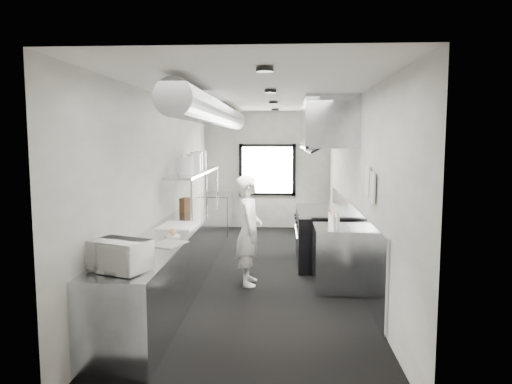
# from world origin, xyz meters

# --- Properties ---
(floor) EXTENTS (3.00, 8.00, 0.01)m
(floor) POSITION_xyz_m (0.00, 0.00, 0.00)
(floor) COLOR black
(floor) RESTS_ON ground
(ceiling) EXTENTS (3.00, 8.00, 0.01)m
(ceiling) POSITION_xyz_m (0.00, 0.00, 2.80)
(ceiling) COLOR silver
(ceiling) RESTS_ON wall_back
(wall_back) EXTENTS (3.00, 0.02, 2.80)m
(wall_back) POSITION_xyz_m (0.00, 4.00, 1.40)
(wall_back) COLOR beige
(wall_back) RESTS_ON floor
(wall_front) EXTENTS (3.00, 0.02, 2.80)m
(wall_front) POSITION_xyz_m (0.00, -4.00, 1.40)
(wall_front) COLOR beige
(wall_front) RESTS_ON floor
(wall_left) EXTENTS (0.02, 8.00, 2.80)m
(wall_left) POSITION_xyz_m (-1.50, 0.00, 1.40)
(wall_left) COLOR beige
(wall_left) RESTS_ON floor
(wall_right) EXTENTS (0.02, 8.00, 2.80)m
(wall_right) POSITION_xyz_m (1.50, 0.00, 1.40)
(wall_right) COLOR beige
(wall_right) RESTS_ON floor
(wall_cladding) EXTENTS (0.03, 5.50, 1.10)m
(wall_cladding) POSITION_xyz_m (1.48, 0.30, 0.55)
(wall_cladding) COLOR #959CA2
(wall_cladding) RESTS_ON wall_right
(hvac_duct) EXTENTS (0.40, 6.40, 0.40)m
(hvac_duct) POSITION_xyz_m (-0.70, 0.40, 2.55)
(hvac_duct) COLOR gray
(hvac_duct) RESTS_ON ceiling
(service_window) EXTENTS (1.36, 0.05, 1.25)m
(service_window) POSITION_xyz_m (0.00, 3.96, 1.40)
(service_window) COLOR white
(service_window) RESTS_ON wall_back
(exhaust_hood) EXTENTS (0.81, 2.20, 0.88)m
(exhaust_hood) POSITION_xyz_m (1.10, 0.70, 2.39)
(exhaust_hood) COLOR #959CA2
(exhaust_hood) RESTS_ON ceiling
(prep_counter) EXTENTS (0.70, 6.00, 0.90)m
(prep_counter) POSITION_xyz_m (-1.15, -0.50, 0.45)
(prep_counter) COLOR #959CA2
(prep_counter) RESTS_ON floor
(pass_shelf) EXTENTS (0.45, 3.00, 0.68)m
(pass_shelf) POSITION_xyz_m (-1.19, 1.00, 1.54)
(pass_shelf) COLOR #959CA2
(pass_shelf) RESTS_ON prep_counter
(range) EXTENTS (0.88, 1.60, 0.94)m
(range) POSITION_xyz_m (1.04, 0.70, 0.47)
(range) COLOR black
(range) RESTS_ON floor
(bottle_station) EXTENTS (0.65, 0.80, 0.90)m
(bottle_station) POSITION_xyz_m (1.15, -0.70, 0.45)
(bottle_station) COLOR #959CA2
(bottle_station) RESTS_ON floor
(far_work_table) EXTENTS (0.70, 1.20, 0.90)m
(far_work_table) POSITION_xyz_m (-1.15, 3.20, 0.45)
(far_work_table) COLOR #959CA2
(far_work_table) RESTS_ON floor
(notice_sheet_a) EXTENTS (0.02, 0.28, 0.38)m
(notice_sheet_a) POSITION_xyz_m (1.47, -1.20, 1.60)
(notice_sheet_a) COLOR silver
(notice_sheet_a) RESTS_ON wall_right
(notice_sheet_b) EXTENTS (0.02, 0.28, 0.38)m
(notice_sheet_b) POSITION_xyz_m (1.47, -1.55, 1.55)
(notice_sheet_b) COLOR silver
(notice_sheet_b) RESTS_ON wall_right
(line_cook) EXTENTS (0.42, 0.61, 1.61)m
(line_cook) POSITION_xyz_m (-0.12, -0.56, 0.81)
(line_cook) COLOR white
(line_cook) RESTS_ON floor
(microwave) EXTENTS (0.60, 0.53, 0.30)m
(microwave) POSITION_xyz_m (-1.16, -3.10, 1.05)
(microwave) COLOR white
(microwave) RESTS_ON prep_counter
(deli_tub_a) EXTENTS (0.15, 0.15, 0.10)m
(deli_tub_a) POSITION_xyz_m (-1.29, -2.56, 0.95)
(deli_tub_a) COLOR #A4AB9D
(deli_tub_a) RESTS_ON prep_counter
(deli_tub_b) EXTENTS (0.18, 0.18, 0.11)m
(deli_tub_b) POSITION_xyz_m (-1.30, -2.25, 0.95)
(deli_tub_b) COLOR #A4AB9D
(deli_tub_b) RESTS_ON prep_counter
(newspaper) EXTENTS (0.46, 0.51, 0.01)m
(newspaper) POSITION_xyz_m (-0.98, -1.95, 0.91)
(newspaper) COLOR silver
(newspaper) RESTS_ON prep_counter
(small_plate) EXTENTS (0.19, 0.19, 0.02)m
(small_plate) POSITION_xyz_m (-1.03, -1.50, 0.91)
(small_plate) COLOR white
(small_plate) RESTS_ON prep_counter
(pastry) EXTENTS (0.09, 0.09, 0.09)m
(pastry) POSITION_xyz_m (-1.03, -1.50, 0.96)
(pastry) COLOR tan
(pastry) RESTS_ON small_plate
(cutting_board) EXTENTS (0.53, 0.68, 0.02)m
(cutting_board) POSITION_xyz_m (-1.12, -0.79, 0.91)
(cutting_board) COLOR silver
(cutting_board) RESTS_ON prep_counter
(knife_block) EXTENTS (0.16, 0.24, 0.24)m
(knife_block) POSITION_xyz_m (-1.30, 0.55, 1.02)
(knife_block) COLOR #52311C
(knife_block) RESTS_ON prep_counter
(plate_stack_a) EXTENTS (0.25, 0.25, 0.29)m
(plate_stack_a) POSITION_xyz_m (-1.20, 0.17, 1.71)
(plate_stack_a) COLOR white
(plate_stack_a) RESTS_ON pass_shelf
(plate_stack_b) EXTENTS (0.28, 0.28, 0.31)m
(plate_stack_b) POSITION_xyz_m (-1.18, 0.78, 1.73)
(plate_stack_b) COLOR white
(plate_stack_b) RESTS_ON pass_shelf
(plate_stack_c) EXTENTS (0.29, 0.29, 0.33)m
(plate_stack_c) POSITION_xyz_m (-1.21, 1.20, 1.74)
(plate_stack_c) COLOR white
(plate_stack_c) RESTS_ON pass_shelf
(plate_stack_d) EXTENTS (0.24, 0.24, 0.34)m
(plate_stack_d) POSITION_xyz_m (-1.22, 1.74, 1.74)
(plate_stack_d) COLOR white
(plate_stack_d) RESTS_ON pass_shelf
(squeeze_bottle_a) EXTENTS (0.07, 0.07, 0.19)m
(squeeze_bottle_a) POSITION_xyz_m (1.07, -0.95, 0.99)
(squeeze_bottle_a) COLOR silver
(squeeze_bottle_a) RESTS_ON bottle_station
(squeeze_bottle_b) EXTENTS (0.08, 0.08, 0.20)m
(squeeze_bottle_b) POSITION_xyz_m (1.13, -0.84, 1.00)
(squeeze_bottle_b) COLOR silver
(squeeze_bottle_b) RESTS_ON bottle_station
(squeeze_bottle_c) EXTENTS (0.07, 0.07, 0.16)m
(squeeze_bottle_c) POSITION_xyz_m (1.07, -0.66, 0.98)
(squeeze_bottle_c) COLOR silver
(squeeze_bottle_c) RESTS_ON bottle_station
(squeeze_bottle_d) EXTENTS (0.06, 0.06, 0.17)m
(squeeze_bottle_d) POSITION_xyz_m (1.12, -0.53, 0.98)
(squeeze_bottle_d) COLOR silver
(squeeze_bottle_d) RESTS_ON bottle_station
(squeeze_bottle_e) EXTENTS (0.07, 0.07, 0.16)m
(squeeze_bottle_e) POSITION_xyz_m (1.08, -0.39, 0.98)
(squeeze_bottle_e) COLOR silver
(squeeze_bottle_e) RESTS_ON bottle_station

